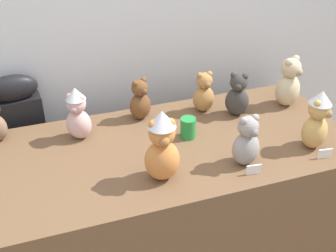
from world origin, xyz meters
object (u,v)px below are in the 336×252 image
at_px(teddy_bear_sand, 289,83).
at_px(teddy_bear_charcoal, 237,95).
at_px(display_table, 168,201).
at_px(teddy_bear_blush, 78,114).
at_px(teddy_bear_honey, 317,120).
at_px(teddy_bear_ash, 247,142).
at_px(teddy_bear_chestnut, 140,100).
at_px(instrument_case, 25,150).
at_px(teddy_bear_ginger, 162,147).
at_px(teddy_bear_caramel, 204,93).
at_px(party_cup_green, 188,128).

bearing_deg(teddy_bear_sand, teddy_bear_charcoal, 155.47).
distance_m(display_table, teddy_bear_blush, 0.69).
xyz_separation_m(teddy_bear_sand, teddy_bear_honey, (-0.11, -0.42, 0.01)).
distance_m(teddy_bear_ash, teddy_bear_chestnut, 0.67).
xyz_separation_m(teddy_bear_blush, teddy_bear_charcoal, (0.87, -0.05, -0.02)).
bearing_deg(instrument_case, teddy_bear_honey, -34.38).
relative_size(instrument_case, teddy_bear_charcoal, 3.84).
bearing_deg(teddy_bear_charcoal, teddy_bear_honey, -29.83).
relative_size(display_table, teddy_bear_honey, 6.07).
xyz_separation_m(teddy_bear_sand, teddy_bear_ginger, (-0.90, -0.41, 0.03)).
bearing_deg(teddy_bear_blush, teddy_bear_caramel, 36.76).
xyz_separation_m(teddy_bear_sand, teddy_bear_blush, (-1.20, 0.04, 0.00)).
relative_size(display_table, party_cup_green, 17.28).
xyz_separation_m(teddy_bear_sand, party_cup_green, (-0.67, -0.14, -0.08)).
bearing_deg(teddy_bear_charcoal, teddy_bear_chestnut, -162.04).
bearing_deg(teddy_bear_charcoal, instrument_case, -165.62).
bearing_deg(teddy_bear_charcoal, teddy_bear_ginger, -112.22).
distance_m(teddy_bear_honey, teddy_bear_chestnut, 0.92).
relative_size(teddy_bear_ginger, teddy_bear_blush, 1.22).
bearing_deg(instrument_case, teddy_bear_charcoal, -22.65).
distance_m(display_table, instrument_case, 0.91).
bearing_deg(party_cup_green, teddy_bear_charcoal, 20.81).
bearing_deg(teddy_bear_honey, teddy_bear_chestnut, 112.93).
relative_size(teddy_bear_ginger, teddy_bear_charcoal, 1.36).
distance_m(teddy_bear_ash, teddy_bear_blush, 0.85).
bearing_deg(teddy_bear_blush, teddy_bear_ash, -1.57).
relative_size(teddy_bear_honey, teddy_bear_chestnut, 1.30).
relative_size(teddy_bear_ash, teddy_bear_caramel, 1.08).
xyz_separation_m(display_table, teddy_bear_sand, (0.80, 0.18, 0.51)).
bearing_deg(teddy_bear_chestnut, teddy_bear_caramel, -28.10).
xyz_separation_m(instrument_case, teddy_bear_blush, (0.30, -0.34, 0.38)).
height_order(teddy_bear_caramel, teddy_bear_blush, teddy_bear_blush).
relative_size(teddy_bear_ash, teddy_bear_blush, 0.91).
bearing_deg(teddy_bear_honey, teddy_bear_ash, 151.99).
bearing_deg(teddy_bear_honey, teddy_bear_ginger, 149.02).
xyz_separation_m(display_table, instrument_case, (-0.71, 0.56, 0.13)).
xyz_separation_m(teddy_bear_ash, teddy_bear_caramel, (0.01, 0.53, -0.01)).
height_order(teddy_bear_caramel, teddy_bear_chestnut, teddy_bear_caramel).
relative_size(instrument_case, teddy_bear_blush, 3.43).
height_order(teddy_bear_sand, teddy_bear_chestnut, teddy_bear_sand).
height_order(teddy_bear_ash, teddy_bear_blush, teddy_bear_blush).
height_order(teddy_bear_sand, party_cup_green, teddy_bear_sand).
height_order(teddy_bear_honey, teddy_bear_blush, teddy_bear_honey).
bearing_deg(teddy_bear_ash, display_table, 130.78).
distance_m(display_table, teddy_bear_ginger, 0.60).
bearing_deg(party_cup_green, display_table, -158.98).
relative_size(teddy_bear_ash, teddy_bear_sand, 0.87).
distance_m(teddy_bear_ash, party_cup_green, 0.35).
bearing_deg(teddy_bear_ash, instrument_case, 132.05).
xyz_separation_m(instrument_case, teddy_bear_honey, (1.39, -0.79, 0.39)).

